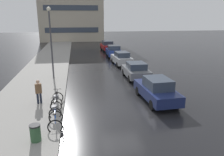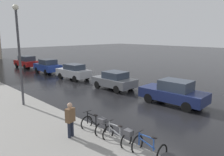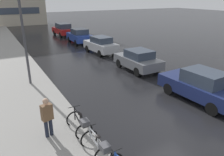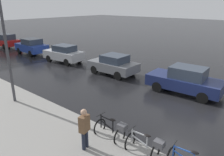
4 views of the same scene
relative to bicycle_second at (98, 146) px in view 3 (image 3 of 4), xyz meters
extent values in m
plane|color=black|center=(4.00, 0.43, -0.48)|extent=(140.00, 140.00, 0.00)
cube|color=gray|center=(-2.00, 10.43, -0.41)|extent=(4.80, 60.00, 0.14)
cylinder|color=black|center=(0.09, -0.95, 0.44)|extent=(0.50, 0.06, 0.03)
torus|color=black|center=(-0.02, 0.67, -0.13)|extent=(0.70, 0.09, 0.70)
torus|color=black|center=(0.01, -0.36, -0.13)|extent=(0.70, 0.09, 0.70)
cube|color=#ADAFB5|center=(0.00, -0.03, 0.12)|extent=(0.04, 0.04, 0.50)
cube|color=#ADAFB5|center=(-0.02, 0.59, 0.15)|extent=(0.04, 0.04, 0.56)
cube|color=#ADAFB5|center=(-0.01, 0.28, 0.36)|extent=(0.06, 0.62, 0.04)
cube|color=#ADAFB5|center=(-0.01, 0.26, 0.07)|extent=(0.06, 0.70, 0.25)
ellipsoid|color=black|center=(0.00, -0.03, 0.40)|extent=(0.15, 0.26, 0.07)
cylinder|color=black|center=(-0.02, 0.59, 0.45)|extent=(0.50, 0.05, 0.03)
cube|color=#4C4C51|center=(0.02, -0.48, 0.27)|extent=(0.29, 0.35, 0.22)
torus|color=black|center=(-0.01, 2.20, -0.12)|extent=(0.71, 0.06, 0.71)
torus|color=black|center=(-0.02, 1.16, -0.12)|extent=(0.71, 0.06, 0.71)
cube|color=black|center=(-0.02, 1.49, 0.15)|extent=(0.04, 0.04, 0.56)
cube|color=black|center=(-0.01, 2.12, 0.17)|extent=(0.04, 0.04, 0.59)
cube|color=black|center=(-0.02, 1.81, 0.41)|extent=(0.04, 0.62, 0.04)
cube|color=black|center=(-0.02, 1.78, 0.10)|extent=(0.04, 0.71, 0.26)
ellipsoid|color=black|center=(-0.02, 1.49, 0.46)|extent=(0.14, 0.26, 0.07)
cylinder|color=black|center=(-0.01, 2.12, 0.49)|extent=(0.50, 0.03, 0.03)
cube|color=#4C4C51|center=(-0.02, 1.04, 0.33)|extent=(0.28, 0.34, 0.22)
cube|color=navy|center=(6.52, 1.36, 0.18)|extent=(2.01, 4.42, 0.67)
cube|color=#2D3847|center=(6.52, 1.19, 0.85)|extent=(1.57, 2.02, 0.66)
cylinder|color=black|center=(5.65, 2.67, -0.16)|extent=(0.25, 0.65, 0.64)
cylinder|color=black|center=(7.26, 2.74, -0.16)|extent=(0.25, 0.65, 0.64)
cylinder|color=black|center=(5.78, -0.02, -0.16)|extent=(0.25, 0.65, 0.64)
cube|color=slate|center=(6.64, 7.01, 0.16)|extent=(1.93, 3.76, 0.64)
cube|color=#2D3847|center=(6.65, 6.86, 0.76)|extent=(1.57, 1.79, 0.56)
cylinder|color=black|center=(5.78, 8.16, -0.16)|extent=(0.23, 0.64, 0.64)
cylinder|color=black|center=(7.48, 8.18, -0.16)|extent=(0.23, 0.64, 0.64)
cylinder|color=black|center=(5.81, 5.85, -0.16)|extent=(0.23, 0.64, 0.64)
cylinder|color=black|center=(7.50, 5.86, -0.16)|extent=(0.23, 0.64, 0.64)
cube|color=#B2B5BA|center=(6.50, 12.78, 0.21)|extent=(1.99, 3.93, 0.73)
cube|color=#2D3847|center=(6.51, 12.62, 0.84)|extent=(1.54, 1.98, 0.54)
cylinder|color=black|center=(5.66, 13.90, -0.16)|extent=(0.27, 0.66, 0.64)
cylinder|color=black|center=(7.16, 14.01, -0.16)|extent=(0.27, 0.66, 0.64)
cylinder|color=black|center=(5.84, 11.54, -0.16)|extent=(0.27, 0.66, 0.64)
cylinder|color=black|center=(7.34, 11.66, -0.16)|extent=(0.27, 0.66, 0.64)
cube|color=navy|center=(6.52, 18.24, 0.21)|extent=(1.92, 3.87, 0.74)
cube|color=#2D3847|center=(6.52, 18.09, 0.87)|extent=(1.55, 1.91, 0.58)
cylinder|color=black|center=(5.71, 19.44, -0.16)|extent=(0.23, 0.64, 0.64)
cylinder|color=black|center=(7.37, 19.42, -0.16)|extent=(0.23, 0.64, 0.64)
cylinder|color=black|center=(5.67, 17.07, -0.16)|extent=(0.23, 0.64, 0.64)
cylinder|color=black|center=(7.33, 17.04, -0.16)|extent=(0.23, 0.64, 0.64)
cube|color=#AD1919|center=(6.47, 24.18, 0.18)|extent=(2.01, 4.16, 0.67)
cube|color=#2D3847|center=(6.48, 24.02, 0.84)|extent=(1.59, 2.33, 0.65)
cylinder|color=black|center=(5.60, 25.41, -0.16)|extent=(0.25, 0.65, 0.64)
cylinder|color=black|center=(7.22, 25.49, -0.16)|extent=(0.25, 0.65, 0.64)
cylinder|color=black|center=(5.73, 22.88, -0.16)|extent=(0.25, 0.65, 0.64)
cylinder|color=black|center=(7.34, 22.96, -0.16)|extent=(0.25, 0.65, 0.64)
cylinder|color=#1E2333|center=(-1.24, 1.84, -0.06)|extent=(0.14, 0.14, 0.84)
cylinder|color=#1E2333|center=(-1.06, 1.88, -0.06)|extent=(0.14, 0.14, 0.84)
cube|color=brown|center=(-1.15, 1.86, 0.67)|extent=(0.44, 0.32, 0.61)
sphere|color=tan|center=(-1.15, 1.86, 1.12)|extent=(0.22, 0.22, 0.22)
cylinder|color=#424247|center=(-0.79, 7.78, 2.52)|extent=(0.14, 0.14, 6.00)
cube|color=#333D4C|center=(0.63, 37.62, 2.14)|extent=(11.52, 0.06, 1.10)
camera|label=1|loc=(1.33, -11.81, 5.08)|focal=35.00mm
camera|label=2|loc=(-6.07, -5.78, 4.10)|focal=35.00mm
camera|label=3|loc=(-2.51, -5.41, 4.66)|focal=35.00mm
camera|label=4|loc=(-5.68, -3.21, 4.68)|focal=35.00mm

